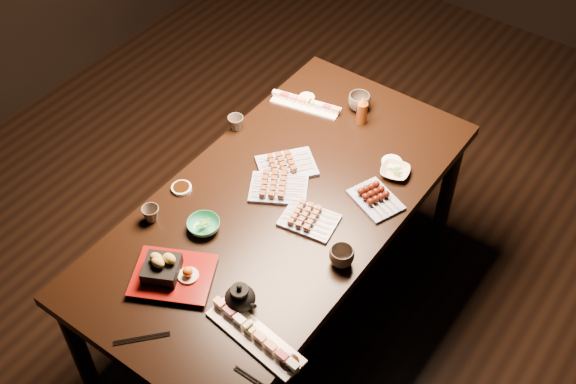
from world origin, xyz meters
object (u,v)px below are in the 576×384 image
object	(u,v)px
teacup_mid_right	(342,257)
teapot	(240,296)
sushi_platter_far	(306,103)
dining_table	(281,260)
teacup_near_left	(151,214)
teacup_far_right	(359,102)
yakitori_plate_center	(279,185)
tempura_tray	(172,269)
edamame_bowl_green	(204,226)
condiment_bottle	(362,110)
yakitori_plate_left	(287,162)
sushi_platter_near	(255,334)
teacup_far_left	(236,123)
yakitori_plate_right	(309,217)
edamame_bowl_cream	(395,172)

from	to	relation	value
teacup_mid_right	teapot	size ratio (longest dim) A/B	0.72
sushi_platter_far	teacup_mid_right	world-z (taller)	teacup_mid_right
dining_table	teacup_near_left	world-z (taller)	teacup_near_left
teacup_near_left	teacup_far_right	size ratio (longest dim) A/B	0.69
yakitori_plate_center	tempura_tray	distance (m)	0.59
edamame_bowl_green	teacup_far_right	distance (m)	0.98
teacup_near_left	condiment_bottle	size ratio (longest dim) A/B	0.49
yakitori_plate_center	yakitori_plate_left	bearing A→B (deg)	81.47
teacup_near_left	sushi_platter_near	bearing A→B (deg)	-15.94
tempura_tray	sushi_platter_far	bearing A→B (deg)	71.72
yakitori_plate_left	condiment_bottle	distance (m)	0.45
teacup_far_right	condiment_bottle	distance (m)	0.10
teacup_far_left	yakitori_plate_left	bearing A→B (deg)	-11.53
yakitori_plate_left	teacup_near_left	bearing A→B (deg)	-166.27
edamame_bowl_green	teapot	size ratio (longest dim) A/B	0.98
sushi_platter_near	teacup_near_left	size ratio (longest dim) A/B	5.50
teacup_near_left	teacup_far_left	xyz separation A→B (m)	(-0.07, 0.62, 0.00)
dining_table	yakitori_plate_left	world-z (taller)	yakitori_plate_left
dining_table	yakitori_plate_left	bearing A→B (deg)	112.69
yakitori_plate_left	edamame_bowl_green	bearing A→B (deg)	-148.42
teacup_far_left	dining_table	bearing A→B (deg)	-29.80
sushi_platter_near	yakitori_plate_left	distance (m)	0.85
sushi_platter_near	yakitori_plate_right	xyz separation A→B (m)	(-0.15, 0.55, 0.00)
tempura_tray	edamame_bowl_cream	bearing A→B (deg)	40.68
yakitori_plate_center	condiment_bottle	distance (m)	0.56
edamame_bowl_green	tempura_tray	distance (m)	0.26
condiment_bottle	sushi_platter_near	bearing A→B (deg)	-75.51
sushi_platter_far	teapot	distance (m)	1.13
yakitori_plate_right	dining_table	bearing A→B (deg)	164.49
edamame_bowl_green	teacup_near_left	world-z (taller)	teacup_near_left
sushi_platter_near	yakitori_plate_center	xyz separation A→B (m)	(-0.35, 0.62, 0.01)
yakitori_plate_left	teapot	xyz separation A→B (m)	(0.28, -0.66, 0.03)
yakitori_plate_center	yakitori_plate_right	world-z (taller)	yakitori_plate_center
sushi_platter_near	yakitori_plate_right	bearing A→B (deg)	113.10
yakitori_plate_center	teapot	size ratio (longest dim) A/B	1.77
edamame_bowl_green	teacup_far_left	world-z (taller)	teacup_far_left
edamame_bowl_cream	teacup_mid_right	world-z (taller)	teacup_mid_right
tempura_tray	yakitori_plate_left	bearing A→B (deg)	63.17
sushi_platter_far	tempura_tray	world-z (taller)	tempura_tray
yakitori_plate_left	edamame_bowl_green	size ratio (longest dim) A/B	1.85
edamame_bowl_green	yakitori_plate_right	bearing A→B (deg)	41.26
condiment_bottle	yakitori_plate_left	bearing A→B (deg)	-103.14
yakitori_plate_right	edamame_bowl_cream	distance (m)	0.45
sushi_platter_near	dining_table	bearing A→B (deg)	125.87
yakitori_plate_center	teacup_mid_right	bearing A→B (deg)	-52.13
yakitori_plate_left	edamame_bowl_cream	xyz separation A→B (m)	(0.39, 0.23, -0.02)
sushi_platter_far	teacup_mid_right	size ratio (longest dim) A/B	3.42
tempura_tray	edamame_bowl_green	bearing A→B (deg)	77.43
dining_table	yakitori_plate_right	xyz separation A→B (m)	(0.15, -0.02, 0.40)
sushi_platter_far	teacup_near_left	xyz separation A→B (m)	(-0.09, -0.93, 0.01)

